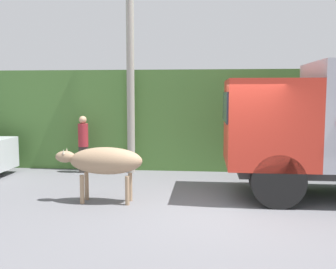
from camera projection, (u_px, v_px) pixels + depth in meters
name	position (u px, v px, depth m)	size (l,w,h in m)	color
ground_plane	(220.00, 211.00, 7.80)	(60.00, 60.00, 0.00)	slate
hillside_embankment	(214.00, 116.00, 14.27)	(32.00, 5.66, 3.01)	#4C7A38
building_backdrop	(106.00, 117.00, 13.26)	(5.31, 2.70, 2.99)	#C6B793
brown_cow	(104.00, 162.00, 8.31)	(1.88, 0.58, 1.19)	#9E7F60
pedestrian_on_hill	(83.00, 141.00, 11.44)	(0.31, 0.31, 1.66)	#38332D
utility_pole	(130.00, 54.00, 11.23)	(0.90, 0.22, 6.64)	#9E998E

